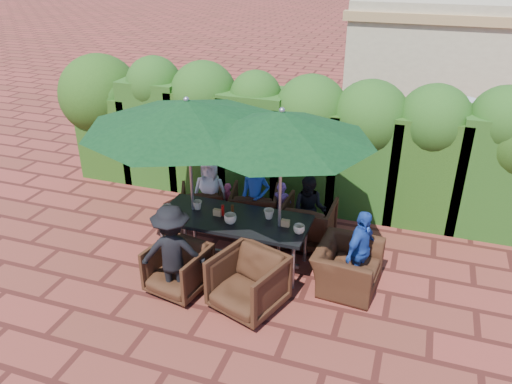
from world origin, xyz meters
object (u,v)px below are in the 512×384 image
(umbrella_right, at_px, (282,126))
(chair_far_left, at_px, (203,202))
(chair_near_left, at_px, (178,267))
(chair_far_mid, at_px, (255,206))
(umbrella_left, at_px, (187,114))
(chair_far_right, at_px, (308,221))
(dining_table, at_px, (234,222))
(chair_end_right, at_px, (348,260))
(chair_near_right, at_px, (248,280))

(umbrella_right, xyz_separation_m, chair_far_left, (-1.65, 0.99, -1.86))
(chair_near_left, bearing_deg, chair_far_mid, 88.25)
(umbrella_left, height_order, chair_far_right, umbrella_left)
(umbrella_right, bearing_deg, umbrella_left, 177.89)
(dining_table, distance_m, umbrella_right, 1.68)
(chair_end_right, bearing_deg, umbrella_left, 92.53)
(chair_near_left, xyz_separation_m, chair_near_right, (1.02, -0.04, 0.05))
(dining_table, height_order, chair_end_right, chair_end_right)
(dining_table, bearing_deg, chair_end_right, -1.66)
(dining_table, relative_size, chair_near_left, 2.92)
(chair_far_left, bearing_deg, chair_far_right, 151.92)
(dining_table, xyz_separation_m, chair_far_left, (-0.96, 0.99, -0.32))
(dining_table, height_order, chair_far_left, dining_table)
(umbrella_right, xyz_separation_m, chair_end_right, (1.00, -0.05, -1.80))
(chair_near_left, height_order, chair_near_right, chair_near_right)
(dining_table, relative_size, chair_far_right, 2.73)
(umbrella_left, relative_size, chair_near_right, 3.44)
(umbrella_right, height_order, chair_far_right, umbrella_right)
(chair_near_left, bearing_deg, chair_far_right, 62.48)
(chair_near_right, height_order, chair_end_right, chair_near_right)
(chair_near_right, bearing_deg, chair_far_mid, 125.61)
(dining_table, bearing_deg, chair_far_right, 43.74)
(dining_table, distance_m, umbrella_left, 1.68)
(umbrella_left, height_order, chair_near_right, umbrella_left)
(umbrella_right, height_order, chair_near_left, umbrella_right)
(chair_far_mid, xyz_separation_m, chair_end_right, (1.73, -1.11, 0.02))
(umbrella_right, bearing_deg, chair_far_mid, 124.63)
(chair_far_right, relative_size, chair_near_right, 0.95)
(umbrella_left, xyz_separation_m, chair_near_left, (0.19, -0.94, -1.84))
(dining_table, bearing_deg, chair_far_mid, 92.49)
(dining_table, relative_size, umbrella_left, 0.75)
(umbrella_right, xyz_separation_m, chair_near_left, (-1.16, -0.89, -1.84))
(chair_far_left, height_order, chair_far_mid, chair_far_mid)
(chair_far_right, distance_m, chair_end_right, 1.20)
(chair_far_mid, relative_size, chair_near_right, 0.93)
(chair_far_mid, height_order, chair_far_right, chair_far_right)
(dining_table, relative_size, chair_end_right, 2.31)
(umbrella_right, bearing_deg, chair_near_right, -98.52)
(chair_far_mid, bearing_deg, chair_near_right, 94.44)
(dining_table, distance_m, chair_far_left, 1.42)
(umbrella_left, bearing_deg, chair_end_right, -2.35)
(chair_far_left, xyz_separation_m, chair_near_right, (1.51, -1.91, 0.07))
(dining_table, relative_size, chair_far_mid, 2.80)
(chair_near_left, bearing_deg, umbrella_left, 112.18)
(dining_table, distance_m, chair_end_right, 1.70)
(chair_near_left, relative_size, chair_end_right, 0.79)
(chair_end_right, bearing_deg, chair_far_right, 45.04)
(umbrella_right, height_order, chair_near_right, umbrella_right)
(chair_near_left, distance_m, chair_near_right, 1.02)
(chair_far_right, bearing_deg, chair_near_right, 79.89)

